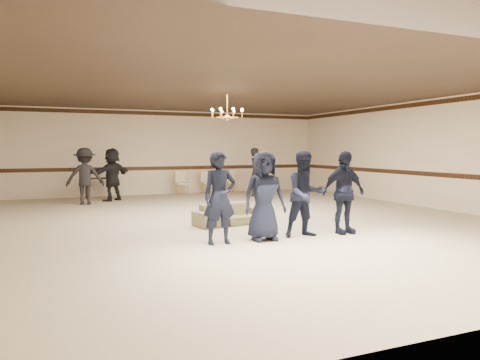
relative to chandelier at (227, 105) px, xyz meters
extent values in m
cube|color=#B6A68C|center=(0.00, -1.00, -2.88)|extent=(12.00, 14.00, 0.01)
cube|color=#33251C|center=(0.00, -1.00, 0.33)|extent=(12.00, 14.00, 0.01)
cube|color=beige|center=(0.00, 6.00, -1.27)|extent=(12.00, 0.01, 3.20)
cube|color=beige|center=(6.00, -1.00, -1.27)|extent=(0.01, 14.00, 3.20)
cube|color=#331B0F|center=(0.00, 5.99, -1.88)|extent=(12.00, 0.02, 0.14)
cube|color=#331B0F|center=(0.00, 5.99, 0.21)|extent=(12.00, 0.02, 0.14)
imported|color=black|center=(-1.43, -3.37, -2.03)|extent=(0.62, 0.41, 1.70)
imported|color=black|center=(-0.53, -3.37, -2.03)|extent=(0.86, 0.58, 1.70)
imported|color=black|center=(0.37, -3.37, -2.03)|extent=(0.87, 0.70, 1.70)
imported|color=black|center=(1.27, -3.37, -2.03)|extent=(1.01, 0.45, 1.70)
imported|color=#7F7755|center=(-0.50, -1.47, -2.63)|extent=(1.75, 0.95, 0.48)
imported|color=black|center=(-3.35, 3.71, -1.99)|extent=(1.22, 0.80, 1.77)
imported|color=black|center=(-2.45, 4.41, -1.99)|extent=(1.64, 1.39, 1.77)
imported|color=black|center=(2.65, 4.01, -1.99)|extent=(0.77, 0.74, 1.77)
cube|color=black|center=(-2.84, 5.48, -2.51)|extent=(0.89, 0.43, 0.73)
camera|label=1|loc=(-4.15, -11.01, -1.13)|focal=33.50mm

